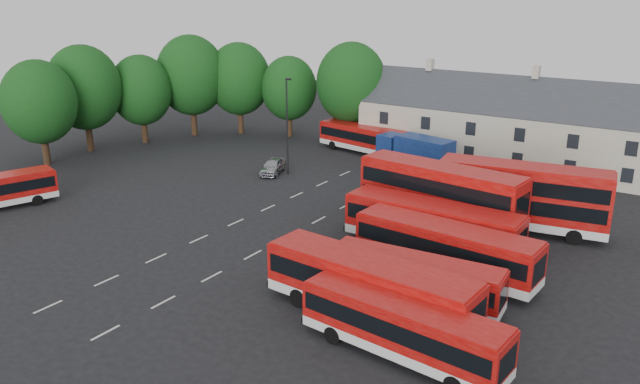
# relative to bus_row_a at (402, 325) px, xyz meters

# --- Properties ---
(ground) EXTENTS (140.00, 140.00, 0.00)m
(ground) POSITION_rel_bus_row_a_xyz_m (-18.85, 7.47, -1.78)
(ground) COLOR black
(ground) RESTS_ON ground
(lane_markings) EXTENTS (5.15, 33.80, 0.01)m
(lane_markings) POSITION_rel_bus_row_a_xyz_m (-16.35, 9.47, -1.78)
(lane_markings) COLOR beige
(lane_markings) RESTS_ON ground
(treeline) EXTENTS (29.92, 32.59, 12.01)m
(treeline) POSITION_rel_bus_row_a_xyz_m (-39.59, 26.83, 4.90)
(treeline) COLOR black
(treeline) RESTS_ON ground
(terrace_houses) EXTENTS (35.70, 7.13, 10.06)m
(terrace_houses) POSITION_rel_bus_row_a_xyz_m (-4.85, 37.47, 2.08)
(terrace_houses) COLOR beige
(terrace_houses) RESTS_ON ground
(bus_row_a) EXTENTS (10.64, 3.27, 2.96)m
(bus_row_a) POSITION_rel_bus_row_a_xyz_m (0.00, 0.00, 0.00)
(bus_row_a) COLOR silver
(bus_row_a) RESTS_ON ground
(bus_row_b) EXTENTS (12.28, 3.56, 3.43)m
(bus_row_b) POSITION_rel_bus_row_a_xyz_m (-3.14, 2.36, 0.28)
(bus_row_b) COLOR silver
(bus_row_b) RESTS_ON ground
(bus_row_c) EXTENTS (10.08, 3.06, 2.81)m
(bus_row_c) POSITION_rel_bus_row_a_xyz_m (-1.90, 5.33, -0.09)
(bus_row_c) COLOR silver
(bus_row_c) RESTS_ON ground
(bus_row_d) EXTENTS (11.76, 3.42, 3.28)m
(bus_row_d) POSITION_rel_bus_row_a_xyz_m (-1.91, 9.72, 0.19)
(bus_row_d) COLOR silver
(bus_row_d) RESTS_ON ground
(bus_row_e) EXTENTS (12.12, 2.91, 3.42)m
(bus_row_e) POSITION_rel_bus_row_a_xyz_m (-4.16, 12.73, 0.27)
(bus_row_e) COLOR silver
(bus_row_e) RESTS_ON ground
(bus_dd_south) EXTENTS (12.49, 4.10, 5.03)m
(bus_dd_south) POSITION_rel_bus_row_a_xyz_m (-5.19, 16.37, 1.08)
(bus_dd_south) COLOR silver
(bus_dd_south) RESTS_ON ground
(bus_dd_north) EXTENTS (12.43, 4.64, 4.98)m
(bus_dd_north) POSITION_rel_bus_row_a_xyz_m (-0.34, 19.99, 1.06)
(bus_dd_north) COLOR silver
(bus_dd_north) RESTS_ON ground
(bus_north) EXTENTS (10.80, 4.17, 2.98)m
(bus_north) POSITION_rel_bus_row_a_xyz_m (-21.44, 33.33, 0.01)
(bus_north) COLOR silver
(bus_north) RESTS_ON ground
(box_truck) EXTENTS (8.18, 3.94, 3.44)m
(box_truck) POSITION_rel_bus_row_a_xyz_m (-13.68, 30.24, 0.15)
(box_truck) COLOR black
(box_truck) RESTS_ON ground
(silver_car) EXTENTS (3.11, 4.61, 1.46)m
(silver_car) POSITION_rel_bus_row_a_xyz_m (-24.66, 21.61, -1.05)
(silver_car) COLOR #A6A8AE
(silver_car) RESTS_ON ground
(lamppost) EXTENTS (0.64, 0.30, 9.23)m
(lamppost) POSITION_rel_bus_row_a_xyz_m (-23.35, 22.29, 3.15)
(lamppost) COLOR black
(lamppost) RESTS_ON ground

